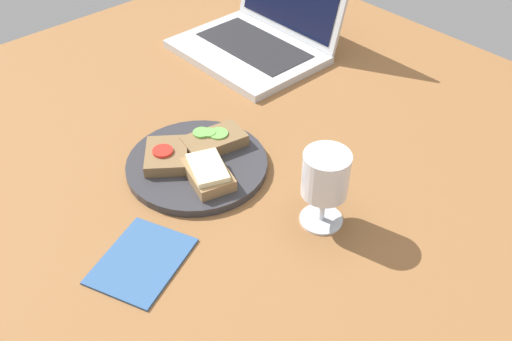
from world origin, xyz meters
The scene contains 8 objects.
wooden_table centered at (0.00, 0.00, 1.50)cm, with size 140.00×140.00×3.00cm, color brown.
plate centered at (-1.31, -7.36, 3.75)cm, with size 25.29×25.29×1.51cm, color #333338.
sandwich_with_tomato centered at (-5.12, -11.10, 5.62)cm, with size 11.83×11.52×2.60cm.
sandwich_with_cheese centered at (3.80, -8.80, 5.95)cm, with size 11.31×8.85×3.09cm.
sandwich_with_cucumber centered at (-2.70, -2.23, 5.74)cm, with size 8.23×12.15×2.73cm.
wine_glass centered at (22.62, -0.52, 12.06)cm, with size 7.36×7.36×13.57cm.
laptop centered at (-26.04, 30.86, 7.43)cm, with size 32.82×29.73×23.22cm.
napkin centered at (10.42, -27.05, 3.20)cm, with size 11.47×14.69×0.40cm, color #33598C.
Camera 1 is at (63.76, -52.16, 69.36)cm, focal length 40.00 mm.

